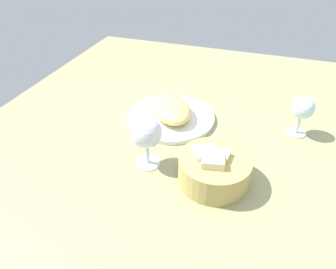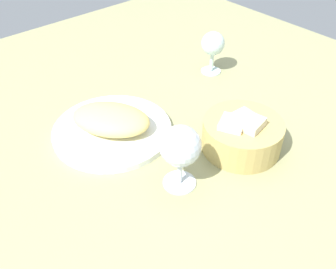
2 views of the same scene
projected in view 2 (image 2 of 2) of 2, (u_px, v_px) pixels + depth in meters
ground_plane at (169, 122)px, 93.93cm from camera, size 140.00×140.00×2.00cm
plate at (112, 130)px, 88.52cm from camera, size 27.25×27.25×1.40cm
omelette at (111, 119)px, 86.47cm from camera, size 21.44×19.39×5.08cm
lettuce_garnish at (102, 111)px, 91.94cm from camera, size 4.40×4.40×1.66cm
bread_basket at (242, 134)px, 82.53cm from camera, size 17.17×17.17×8.77cm
wine_glass_near at (180, 148)px, 70.78cm from camera, size 7.87×7.87×13.69cm
wine_glass_far at (213, 46)px, 105.72cm from camera, size 6.46×6.46×11.99cm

